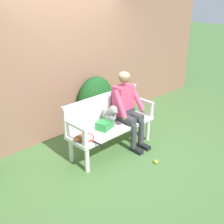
{
  "coord_description": "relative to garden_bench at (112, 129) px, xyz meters",
  "views": [
    {
      "loc": [
        -3.03,
        -3.13,
        2.63
      ],
      "look_at": [
        0.0,
        0.0,
        0.73
      ],
      "focal_mm": 45.46,
      "sensor_mm": 36.0,
      "label": 1
    }
  ],
  "objects": [
    {
      "name": "ground_plane",
      "position": [
        0.0,
        0.0,
        -0.42
      ],
      "size": [
        40.0,
        40.0,
        0.0
      ],
      "primitive_type": "plane",
      "color": "#4C753D"
    },
    {
      "name": "sports_bag",
      "position": [
        -0.17,
        -0.0,
        0.13
      ],
      "size": [
        0.33,
        0.27,
        0.14
      ],
      "primitive_type": "cube",
      "rotation": [
        0.0,
        0.0,
        0.29
      ],
      "color": "#2D8E42",
      "rests_on": "garden_bench"
    },
    {
      "name": "hedge_bush_far_right",
      "position": [
        0.41,
        0.89,
        0.12
      ],
      "size": [
        0.83,
        0.58,
        1.07
      ],
      "primitive_type": "ellipsoid",
      "color": "#194C1E",
      "rests_on": "ground"
    },
    {
      "name": "bench_armrest_left_end",
      "position": [
        -0.77,
        -0.09,
        0.27
      ],
      "size": [
        0.06,
        0.53,
        0.28
      ],
      "color": "white",
      "rests_on": "garden_bench"
    },
    {
      "name": "bench_armrest_right_end",
      "position": [
        0.77,
        -0.09,
        0.27
      ],
      "size": [
        0.06,
        0.53,
        0.28
      ],
      "color": "white",
      "rests_on": "garden_bench"
    },
    {
      "name": "baseball_glove",
      "position": [
        -0.72,
        -0.05,
        0.11
      ],
      "size": [
        0.27,
        0.25,
        0.09
      ],
      "primitive_type": "ellipsoid",
      "rotation": [
        0.0,
        0.0,
        -0.48
      ],
      "color": "brown",
      "rests_on": "garden_bench"
    },
    {
      "name": "person_seated",
      "position": [
        0.34,
        -0.02,
        0.33
      ],
      "size": [
        0.56,
        0.67,
        1.35
      ],
      "color": "black",
      "rests_on": "ground"
    },
    {
      "name": "bench_backrest",
      "position": [
        0.0,
        0.24,
        0.32
      ],
      "size": [
        1.66,
        0.06,
        0.5
      ],
      "color": "white",
      "rests_on": "garden_bench"
    },
    {
      "name": "brick_garden_fence",
      "position": [
        0.0,
        1.24,
        0.93
      ],
      "size": [
        8.0,
        0.3,
        2.69
      ],
      "primitive_type": "cube",
      "color": "#936651",
      "rests_on": "ground"
    },
    {
      "name": "tennis_racket",
      "position": [
        -0.61,
        -0.06,
        0.07
      ],
      "size": [
        0.3,
        0.57,
        0.03
      ],
      "color": "red",
      "rests_on": "garden_bench"
    },
    {
      "name": "tennis_ball",
      "position": [
        0.21,
        -0.82,
        -0.38
      ],
      "size": [
        0.07,
        0.07,
        0.07
      ],
      "primitive_type": "sphere",
      "color": "#CCDB33",
      "rests_on": "ground"
    },
    {
      "name": "dog_on_bench",
      "position": [
        -0.04,
        0.0,
        0.27
      ],
      "size": [
        0.24,
        0.41,
        0.41
      ],
      "color": "gray",
      "rests_on": "garden_bench"
    },
    {
      "name": "garden_bench",
      "position": [
        0.0,
        0.0,
        0.0
      ],
      "size": [
        1.62,
        0.53,
        0.48
      ],
      "color": "white",
      "rests_on": "ground"
    }
  ]
}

